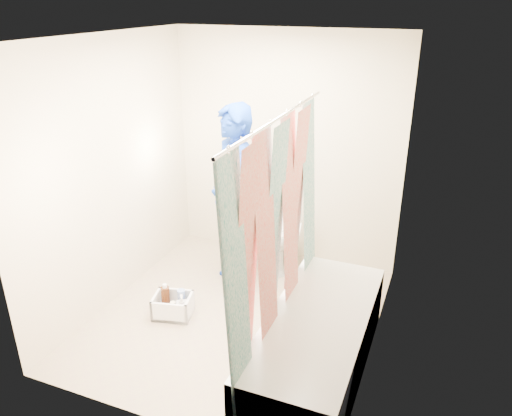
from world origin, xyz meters
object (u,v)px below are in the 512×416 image
at_px(toilet, 278,228).
at_px(plumber, 234,199).
at_px(bathtub, 316,343).
at_px(cleaning_caddy, 174,306).

height_order(toilet, plumber, plumber).
bearing_deg(bathtub, cleaning_caddy, 170.45).
xyz_separation_m(plumber, cleaning_caddy, (-0.27, -0.75, -0.81)).
bearing_deg(toilet, plumber, -129.25).
relative_size(bathtub, cleaning_caddy, 4.52).
height_order(toilet, cleaning_caddy, toilet).
bearing_deg(toilet, cleaning_caddy, -125.12).
distance_m(bathtub, toilet, 1.73).
distance_m(toilet, plumber, 0.77).
relative_size(bathtub, toilet, 2.15).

